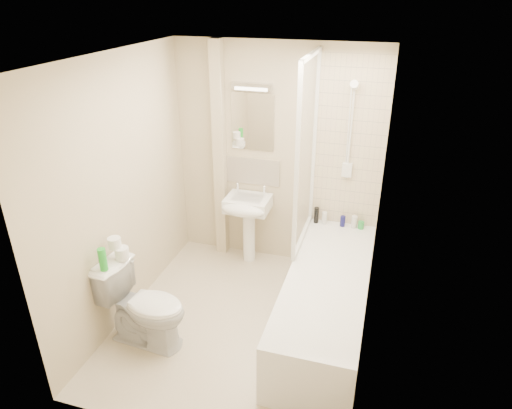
% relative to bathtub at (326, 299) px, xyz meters
% --- Properties ---
extents(floor, '(2.50, 2.50, 0.00)m').
position_rel_bathtub_xyz_m(floor, '(-0.75, -0.20, -0.29)').
color(floor, beige).
rests_on(floor, ground).
extents(wall_back, '(2.20, 0.02, 2.40)m').
position_rel_bathtub_xyz_m(wall_back, '(-0.75, 1.05, 0.91)').
color(wall_back, beige).
rests_on(wall_back, ground).
extents(wall_left, '(0.02, 2.50, 2.40)m').
position_rel_bathtub_xyz_m(wall_left, '(-1.85, -0.20, 0.91)').
color(wall_left, beige).
rests_on(wall_left, ground).
extents(wall_right, '(0.02, 2.50, 2.40)m').
position_rel_bathtub_xyz_m(wall_right, '(0.35, -0.20, 0.91)').
color(wall_right, beige).
rests_on(wall_right, ground).
extents(ceiling, '(2.20, 2.50, 0.02)m').
position_rel_bathtub_xyz_m(ceiling, '(-0.75, -0.20, 2.11)').
color(ceiling, white).
rests_on(ceiling, wall_back).
extents(tile_back, '(0.70, 0.01, 1.75)m').
position_rel_bathtub_xyz_m(tile_back, '(0.00, 1.04, 1.14)').
color(tile_back, beige).
rests_on(tile_back, wall_back).
extents(tile_right, '(0.01, 2.10, 1.75)m').
position_rel_bathtub_xyz_m(tile_right, '(0.34, 0.00, 1.14)').
color(tile_right, beige).
rests_on(tile_right, wall_right).
extents(pipe_boxing, '(0.12, 0.12, 2.40)m').
position_rel_bathtub_xyz_m(pipe_boxing, '(-1.37, 0.99, 0.91)').
color(pipe_boxing, beige).
rests_on(pipe_boxing, ground).
extents(splashback, '(0.60, 0.02, 0.30)m').
position_rel_bathtub_xyz_m(splashback, '(-1.01, 1.04, 0.74)').
color(splashback, beige).
rests_on(splashback, wall_back).
extents(mirror, '(0.46, 0.01, 0.60)m').
position_rel_bathtub_xyz_m(mirror, '(-1.01, 1.04, 1.29)').
color(mirror, white).
rests_on(mirror, wall_back).
extents(strip_light, '(0.42, 0.07, 0.07)m').
position_rel_bathtub_xyz_m(strip_light, '(-1.01, 1.02, 1.66)').
color(strip_light, silver).
rests_on(strip_light, wall_back).
extents(bathtub, '(0.70, 2.10, 0.55)m').
position_rel_bathtub_xyz_m(bathtub, '(0.00, 0.00, 0.00)').
color(bathtub, white).
rests_on(bathtub, ground).
extents(shower_screen, '(0.04, 0.92, 1.80)m').
position_rel_bathtub_xyz_m(shower_screen, '(-0.35, 0.60, 1.16)').
color(shower_screen, white).
rests_on(shower_screen, bathtub).
extents(shower_fixture, '(0.10, 0.16, 0.99)m').
position_rel_bathtub_xyz_m(shower_fixture, '(-0.00, 0.99, 1.26)').
color(shower_fixture, white).
rests_on(shower_fixture, wall_back).
extents(pedestal_sink, '(0.47, 0.45, 0.91)m').
position_rel_bathtub_xyz_m(pedestal_sink, '(-1.01, 0.81, 0.35)').
color(pedestal_sink, white).
rests_on(pedestal_sink, ground).
extents(bottle_black_a, '(0.05, 0.05, 0.18)m').
position_rel_bathtub_xyz_m(bottle_black_a, '(-0.27, 0.96, 0.35)').
color(bottle_black_a, black).
rests_on(bottle_black_a, bathtub).
extents(bottle_white_a, '(0.05, 0.05, 0.13)m').
position_rel_bathtub_xyz_m(bottle_white_a, '(-0.19, 0.96, 0.33)').
color(bottle_white_a, silver).
rests_on(bottle_white_a, bathtub).
extents(bottle_blue, '(0.05, 0.05, 0.12)m').
position_rel_bathtub_xyz_m(bottle_blue, '(0.01, 0.96, 0.32)').
color(bottle_blue, navy).
rests_on(bottle_blue, bathtub).
extents(bottle_white_b, '(0.06, 0.06, 0.13)m').
position_rel_bathtub_xyz_m(bottle_white_b, '(0.13, 0.96, 0.33)').
color(bottle_white_b, silver).
rests_on(bottle_white_b, bathtub).
extents(bottle_green, '(0.06, 0.06, 0.08)m').
position_rel_bathtub_xyz_m(bottle_green, '(0.20, 0.96, 0.30)').
color(bottle_green, green).
rests_on(bottle_green, bathtub).
extents(toilet, '(0.56, 0.82, 0.76)m').
position_rel_bathtub_xyz_m(toilet, '(-1.47, -0.65, 0.09)').
color(toilet, white).
rests_on(toilet, ground).
extents(toilet_roll_lower, '(0.12, 0.12, 0.10)m').
position_rel_bathtub_xyz_m(toilet_roll_lower, '(-1.69, -0.56, 0.52)').
color(toilet_roll_lower, white).
rests_on(toilet_roll_lower, toilet).
extents(toilet_roll_upper, '(0.11, 0.11, 0.09)m').
position_rel_bathtub_xyz_m(toilet_roll_upper, '(-1.74, -0.56, 0.62)').
color(toilet_roll_upper, white).
rests_on(toilet_roll_upper, toilet_roll_lower).
extents(green_bottle, '(0.07, 0.07, 0.20)m').
position_rel_bathtub_xyz_m(green_bottle, '(-1.74, -0.75, 0.57)').
color(green_bottle, green).
rests_on(green_bottle, toilet).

